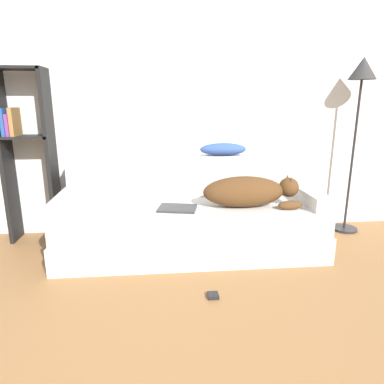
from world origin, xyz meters
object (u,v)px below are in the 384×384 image
object	(u,v)px
couch	(191,229)
bookshelf	(26,147)
throw_pillow	(223,149)
laptop	(177,208)
dog	(249,191)
floor_lamp	(360,92)
power_adapter	(213,295)

from	to	relation	value
couch	bookshelf	bearing A→B (deg)	163.90
throw_pillow	couch	bearing A→B (deg)	-135.18
couch	laptop	bearing A→B (deg)	-145.21
dog	throw_pillow	size ratio (longest dim) A/B	1.90
couch	throw_pillow	bearing A→B (deg)	44.82
bookshelf	floor_lamp	size ratio (longest dim) A/B	0.94
couch	power_adapter	size ratio (longest dim) A/B	30.06
power_adapter	throw_pillow	bearing A→B (deg)	76.99
laptop	power_adapter	distance (m)	0.83
couch	dog	size ratio (longest dim) A/B	2.72
dog	couch	bearing A→B (deg)	172.45
laptop	floor_lamp	size ratio (longest dim) A/B	0.21
laptop	floor_lamp	world-z (taller)	floor_lamp
couch	laptop	distance (m)	0.27
laptop	throw_pillow	size ratio (longest dim) A/B	0.81
floor_lamp	dog	bearing A→B (deg)	-159.80
bookshelf	laptop	bearing A→B (deg)	-20.68
dog	throw_pillow	xyz separation A→B (m)	(-0.16, 0.40, 0.31)
power_adapter	floor_lamp	bearing A→B (deg)	36.07
bookshelf	floor_lamp	world-z (taller)	floor_lamp
couch	floor_lamp	size ratio (longest dim) A/B	1.33
laptop	throw_pillow	world-z (taller)	throw_pillow
floor_lamp	power_adapter	distance (m)	2.37
throw_pillow	bookshelf	world-z (taller)	bookshelf
laptop	bookshelf	bearing A→B (deg)	171.61
couch	bookshelf	distance (m)	1.68
throw_pillow	floor_lamp	xyz separation A→B (m)	(1.31, 0.02, 0.52)
dog	laptop	xyz separation A→B (m)	(-0.61, -0.02, -0.13)
laptop	throw_pillow	bearing A→B (deg)	54.71
couch	power_adapter	world-z (taller)	couch
laptop	power_adapter	world-z (taller)	laptop
floor_lamp	power_adapter	xyz separation A→B (m)	(-1.56, -1.14, -1.37)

